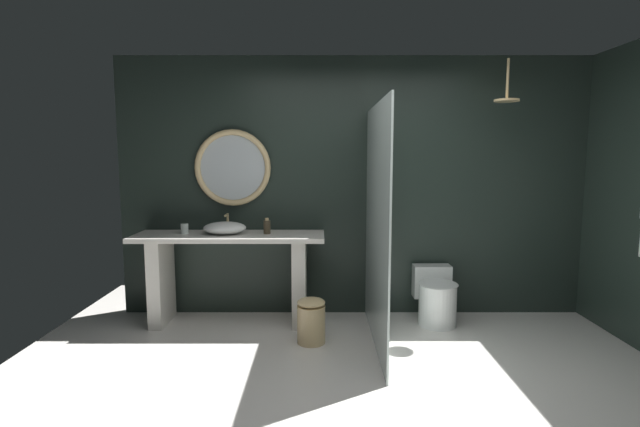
{
  "coord_description": "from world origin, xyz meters",
  "views": [
    {
      "loc": [
        -0.37,
        -2.94,
        1.63
      ],
      "look_at": [
        -0.39,
        0.75,
        1.18
      ],
      "focal_mm": 26.67,
      "sensor_mm": 36.0,
      "label": 1
    }
  ],
  "objects_px": {
    "waste_bin": "(313,320)",
    "toilet": "(438,297)",
    "round_wall_mirror": "(235,168)",
    "rain_shower_head": "(509,97)",
    "vessel_sink": "(227,228)",
    "tumbler_cup": "(187,229)",
    "soap_dispenser": "(269,227)"
  },
  "relations": [
    {
      "from": "tumbler_cup",
      "to": "toilet",
      "type": "bearing_deg",
      "value": -0.87
    },
    {
      "from": "toilet",
      "to": "waste_bin",
      "type": "relative_size",
      "value": 1.39
    },
    {
      "from": "tumbler_cup",
      "to": "waste_bin",
      "type": "relative_size",
      "value": 0.25
    },
    {
      "from": "waste_bin",
      "to": "toilet",
      "type": "bearing_deg",
      "value": 22.56
    },
    {
      "from": "toilet",
      "to": "tumbler_cup",
      "type": "bearing_deg",
      "value": 179.13
    },
    {
      "from": "rain_shower_head",
      "to": "waste_bin",
      "type": "height_order",
      "value": "rain_shower_head"
    },
    {
      "from": "round_wall_mirror",
      "to": "waste_bin",
      "type": "relative_size",
      "value": 1.91
    },
    {
      "from": "tumbler_cup",
      "to": "soap_dispenser",
      "type": "xyz_separation_m",
      "value": [
        0.8,
        -0.01,
        0.02
      ]
    },
    {
      "from": "tumbler_cup",
      "to": "rain_shower_head",
      "type": "relative_size",
      "value": 0.26
    },
    {
      "from": "round_wall_mirror",
      "to": "toilet",
      "type": "bearing_deg",
      "value": -7.55
    },
    {
      "from": "round_wall_mirror",
      "to": "rain_shower_head",
      "type": "xyz_separation_m",
      "value": [
        2.58,
        -0.33,
        0.65
      ]
    },
    {
      "from": "tumbler_cup",
      "to": "soap_dispenser",
      "type": "height_order",
      "value": "soap_dispenser"
    },
    {
      "from": "vessel_sink",
      "to": "toilet",
      "type": "bearing_deg",
      "value": -0.74
    },
    {
      "from": "vessel_sink",
      "to": "rain_shower_head",
      "type": "bearing_deg",
      "value": -1.89
    },
    {
      "from": "toilet",
      "to": "waste_bin",
      "type": "height_order",
      "value": "toilet"
    },
    {
      "from": "tumbler_cup",
      "to": "round_wall_mirror",
      "type": "relative_size",
      "value": 0.13
    },
    {
      "from": "rain_shower_head",
      "to": "waste_bin",
      "type": "bearing_deg",
      "value": -166.11
    },
    {
      "from": "round_wall_mirror",
      "to": "rain_shower_head",
      "type": "relative_size",
      "value": 1.99
    },
    {
      "from": "vessel_sink",
      "to": "soap_dispenser",
      "type": "xyz_separation_m",
      "value": [
        0.41,
        0.01,
        0.01
      ]
    },
    {
      "from": "soap_dispenser",
      "to": "toilet",
      "type": "relative_size",
      "value": 0.28
    },
    {
      "from": "vessel_sink",
      "to": "waste_bin",
      "type": "bearing_deg",
      "value": -32.11
    },
    {
      "from": "toilet",
      "to": "rain_shower_head",
      "type": "bearing_deg",
      "value": -5.97
    },
    {
      "from": "round_wall_mirror",
      "to": "rain_shower_head",
      "type": "distance_m",
      "value": 2.68
    },
    {
      "from": "soap_dispenser",
      "to": "waste_bin",
      "type": "height_order",
      "value": "soap_dispenser"
    },
    {
      "from": "vessel_sink",
      "to": "rain_shower_head",
      "type": "height_order",
      "value": "rain_shower_head"
    },
    {
      "from": "vessel_sink",
      "to": "round_wall_mirror",
      "type": "distance_m",
      "value": 0.62
    },
    {
      "from": "tumbler_cup",
      "to": "round_wall_mirror",
      "type": "height_order",
      "value": "round_wall_mirror"
    },
    {
      "from": "rain_shower_head",
      "to": "soap_dispenser",
      "type": "bearing_deg",
      "value": 177.63
    },
    {
      "from": "vessel_sink",
      "to": "tumbler_cup",
      "type": "bearing_deg",
      "value": 178.41
    },
    {
      "from": "round_wall_mirror",
      "to": "rain_shower_head",
      "type": "bearing_deg",
      "value": -7.2
    },
    {
      "from": "vessel_sink",
      "to": "soap_dispenser",
      "type": "relative_size",
      "value": 2.66
    },
    {
      "from": "round_wall_mirror",
      "to": "waste_bin",
      "type": "bearing_deg",
      "value": -43.95
    }
  ]
}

